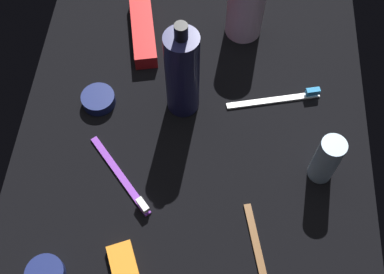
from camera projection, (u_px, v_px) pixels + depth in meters
ground_plane at (192, 147)px, 86.98cm from camera, size 84.00×64.00×1.20cm
lotion_bottle at (182, 73)px, 82.36cm from camera, size 5.99×5.99×21.59cm
bodywash_bottle at (246, 3)px, 92.96cm from camera, size 7.36×7.36×17.02cm
deodorant_stick at (326, 160)px, 79.14cm from camera, size 4.19×4.19×10.55cm
toothbrush_purple at (123, 179)px, 82.56cm from camera, size 14.48×12.58×2.10cm
toothbrush_brown at (261, 263)px, 75.48cm from camera, size 17.79×5.34×2.10cm
toothbrush_white at (279, 98)px, 90.63cm from camera, size 5.30×17.79×2.10cm
toothpaste_box_red at (143, 30)px, 97.60cm from camera, size 18.13×7.88×3.20cm
cream_tin_left at (45, 274)px, 74.38cm from camera, size 6.08×6.08×1.79cm
cream_tin_right at (98, 99)px, 89.98cm from camera, size 6.29×6.29×2.13cm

